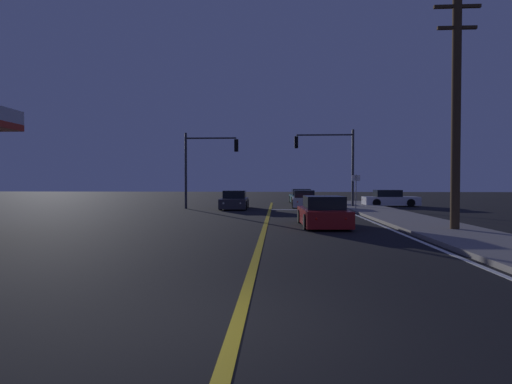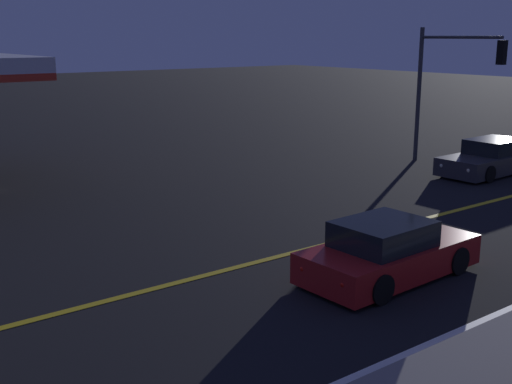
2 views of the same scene
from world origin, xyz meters
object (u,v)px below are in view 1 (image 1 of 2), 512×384
traffic_signal_near_right (332,155)px  car_following_oncoming_teal (301,197)px  utility_pole_right (456,108)px  car_side_waiting_red (323,213)px  street_sign_corner (356,186)px  car_distant_tail_white (390,199)px  traffic_signal_far_left (205,158)px  car_far_approaching_charcoal (235,201)px  car_parked_curb_silver (304,200)px

traffic_signal_near_right → car_following_oncoming_teal: bearing=-74.8°
car_following_oncoming_teal → traffic_signal_near_right: (1.93, -7.09, 3.42)m
utility_pole_right → car_side_waiting_red: bearing=157.3°
street_sign_corner → car_following_oncoming_teal: bearing=108.1°
utility_pole_right → street_sign_corner: (-1.40, 12.25, -3.08)m
street_sign_corner → car_distant_tail_white: bearing=54.5°
car_side_waiting_red → utility_pole_right: (4.80, -2.00, 4.17)m
car_following_oncoming_teal → car_side_waiting_red: (-0.17, -20.13, -0.00)m
traffic_signal_near_right → street_sign_corner: (1.30, -2.80, -2.33)m
car_side_waiting_red → car_distant_tail_white: size_ratio=1.00×
traffic_signal_far_left → street_sign_corner: traffic_signal_far_left is taller
car_far_approaching_charcoal → street_sign_corner: size_ratio=1.91×
car_far_approaching_charcoal → car_distant_tail_white: bearing=-164.9°
car_side_waiting_red → street_sign_corner: size_ratio=1.76×
car_following_oncoming_teal → car_far_approaching_charcoal: bearing=-125.0°
car_far_approaching_charcoal → car_following_oncoming_teal: same height
car_side_waiting_red → traffic_signal_near_right: size_ratio=0.74×
car_far_approaching_charcoal → car_distant_tail_white: size_ratio=1.09×
utility_pole_right → traffic_signal_far_left: bearing=131.7°
car_following_oncoming_teal → street_sign_corner: street_sign_corner is taller
car_side_waiting_red → utility_pole_right: size_ratio=0.48×
car_side_waiting_red → traffic_signal_near_right: bearing=78.6°
traffic_signal_near_right → street_sign_corner: traffic_signal_near_right is taller
car_side_waiting_red → traffic_signal_near_right: (2.10, 13.05, 3.42)m
car_following_oncoming_teal → utility_pole_right: 23.00m
car_far_approaching_charcoal → car_parked_curb_silver: same height
traffic_signal_near_right → car_parked_curb_silver: bearing=-19.2°
car_side_waiting_red → car_distant_tail_white: 17.07m
utility_pole_right → traffic_signal_near_right: bearing=100.2°
car_following_oncoming_teal → traffic_signal_far_left: size_ratio=0.81×
car_far_approaching_charcoal → car_following_oncoming_teal: size_ratio=1.06×
traffic_signal_far_left → car_parked_curb_silver: bearing=15.9°
car_distant_tail_white → street_sign_corner: bearing=-36.1°
traffic_signal_far_left → utility_pole_right: utility_pole_right is taller
car_following_oncoming_teal → car_side_waiting_red: bearing=-92.9°
car_following_oncoming_teal → car_side_waiting_red: size_ratio=1.03×
street_sign_corner → car_far_approaching_charcoal: bearing=170.0°
car_far_approaching_charcoal → car_side_waiting_red: 12.85m
car_following_oncoming_teal → traffic_signal_near_right: traffic_signal_near_right is taller
car_following_oncoming_teal → car_parked_curb_silver: bearing=-93.4°
car_distant_tail_white → traffic_signal_near_right: (-5.05, -2.45, 3.42)m
utility_pole_right → street_sign_corner: 12.71m
car_distant_tail_white → traffic_signal_near_right: size_ratio=0.74×
car_side_waiting_red → traffic_signal_far_left: bearing=120.0°
car_parked_curb_silver → traffic_signal_far_left: size_ratio=0.82×
car_far_approaching_charcoal → car_distant_tail_white: same height
car_parked_curb_silver → traffic_signal_far_left: (-7.40, -2.11, 3.16)m
car_far_approaching_charcoal → traffic_signal_near_right: (7.27, 1.29, 3.42)m
car_following_oncoming_teal → traffic_signal_near_right: size_ratio=0.76×
car_distant_tail_white → utility_pole_right: 18.14m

